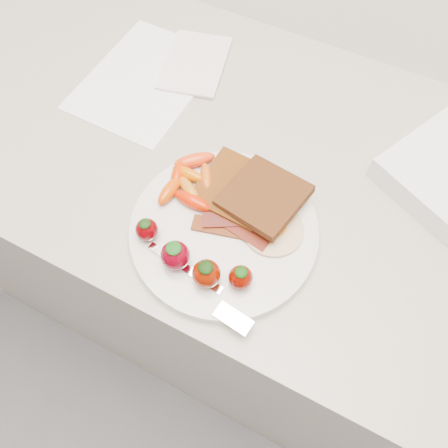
% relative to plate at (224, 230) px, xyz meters
% --- Properties ---
extents(counter, '(2.00, 0.60, 0.90)m').
position_rel_plate_xyz_m(counter, '(0.03, 0.15, -0.46)').
color(counter, gray).
rests_on(counter, ground).
extents(plate, '(0.27, 0.27, 0.02)m').
position_rel_plate_xyz_m(plate, '(0.00, 0.00, 0.00)').
color(plate, silver).
rests_on(plate, counter).
extents(toast_lower, '(0.11, 0.11, 0.01)m').
position_rel_plate_xyz_m(toast_lower, '(-0.01, 0.06, 0.02)').
color(toast_lower, '#3D2305').
rests_on(toast_lower, plate).
extents(toast_upper, '(0.12, 0.12, 0.02)m').
position_rel_plate_xyz_m(toast_upper, '(0.03, 0.06, 0.03)').
color(toast_upper, black).
rests_on(toast_upper, toast_lower).
extents(fried_egg, '(0.09, 0.09, 0.02)m').
position_rel_plate_xyz_m(fried_egg, '(0.06, 0.03, 0.01)').
color(fried_egg, beige).
rests_on(fried_egg, plate).
extents(bacon_strips, '(0.12, 0.08, 0.01)m').
position_rel_plate_xyz_m(bacon_strips, '(0.01, 0.01, 0.01)').
color(bacon_strips, '#3C1206').
rests_on(bacon_strips, plate).
extents(baby_carrots, '(0.09, 0.12, 0.02)m').
position_rel_plate_xyz_m(baby_carrots, '(-0.08, 0.04, 0.02)').
color(baby_carrots, '#CB5D00').
rests_on(baby_carrots, plate).
extents(strawberries, '(0.18, 0.06, 0.05)m').
position_rel_plate_xyz_m(strawberries, '(-0.01, -0.07, 0.03)').
color(strawberries, '#540004').
rests_on(strawberries, plate).
extents(fork, '(0.18, 0.06, 0.00)m').
position_rel_plate_xyz_m(fork, '(0.02, -0.09, 0.01)').
color(fork, silver).
rests_on(fork, plate).
extents(paper_sheet, '(0.20, 0.26, 0.00)m').
position_rel_plate_xyz_m(paper_sheet, '(-0.27, 0.21, -0.01)').
color(paper_sheet, white).
rests_on(paper_sheet, counter).
extents(notepad, '(0.14, 0.18, 0.01)m').
position_rel_plate_xyz_m(notepad, '(-0.20, 0.28, -0.00)').
color(notepad, silver).
rests_on(notepad, paper_sheet).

